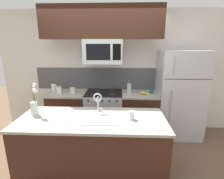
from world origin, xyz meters
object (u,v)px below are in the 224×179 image
object	(u,v)px
banana_bunch	(146,93)
flower_vase	(34,106)
stove_range	(104,113)
storage_jar_short	(73,89)
french_press	(129,88)
drinking_glass	(132,115)
microwave	(103,51)
refrigerator	(179,94)
storage_jar_tall	(54,87)
sink_faucet	(98,100)
coffee_tin	(151,90)
storage_jar_medium	(59,90)

from	to	relation	value
banana_bunch	flower_vase	bearing A→B (deg)	-147.56
stove_range	storage_jar_short	world-z (taller)	storage_jar_short
french_press	drinking_glass	bearing A→B (deg)	-91.47
microwave	refrigerator	size ratio (longest dim) A/B	0.42
stove_range	storage_jar_tall	xyz separation A→B (m)	(-1.06, 0.02, 0.55)
stove_range	storage_jar_short	size ratio (longest dim) A/B	6.64
stove_range	banana_bunch	size ratio (longest dim) A/B	4.90
sink_faucet	coffee_tin	bearing A→B (deg)	47.90
storage_jar_medium	coffee_tin	xyz separation A→B (m)	(1.91, 0.09, -0.01)
french_press	sink_faucet	bearing A→B (deg)	-115.62
microwave	storage_jar_tall	xyz separation A→B (m)	(-1.06, 0.04, -0.74)
refrigerator	storage_jar_medium	xyz separation A→B (m)	(-2.49, -0.06, 0.09)
stove_range	drinking_glass	xyz separation A→B (m)	(0.49, -1.27, 0.51)
storage_jar_tall	sink_faucet	distance (m)	1.50
drinking_glass	storage_jar_medium	bearing A→B (deg)	139.12
drinking_glass	french_press	bearing A→B (deg)	88.53
stove_range	french_press	world-z (taller)	french_press
storage_jar_medium	coffee_tin	world-z (taller)	storage_jar_medium
refrigerator	french_press	world-z (taller)	refrigerator
storage_jar_tall	drinking_glass	size ratio (longest dim) A/B	1.75
stove_range	storage_jar_medium	bearing A→B (deg)	-177.75
storage_jar_short	flower_vase	xyz separation A→B (m)	(-0.24, -1.19, 0.07)
stove_range	banana_bunch	distance (m)	0.98
stove_range	microwave	distance (m)	1.30
coffee_tin	sink_faucet	bearing A→B (deg)	-132.10
microwave	storage_jar_tall	world-z (taller)	microwave
storage_jar_short	refrigerator	bearing A→B (deg)	0.12
storage_jar_short	coffee_tin	distance (m)	1.63
sink_faucet	storage_jar_short	bearing A→B (deg)	122.09
stove_range	coffee_tin	xyz separation A→B (m)	(0.98, 0.05, 0.50)
coffee_tin	sink_faucet	size ratio (longest dim) A/B	0.36
sink_faucet	drinking_glass	xyz separation A→B (m)	(0.49, -0.23, -0.14)
french_press	sink_faucet	distance (m)	1.22
storage_jar_tall	sink_faucet	size ratio (longest dim) A/B	0.70
french_press	coffee_tin	xyz separation A→B (m)	(0.45, -0.01, -0.04)
refrigerator	banana_bunch	size ratio (longest dim) A/B	9.41
storage_jar_medium	banana_bunch	xyz separation A→B (m)	(1.79, -0.03, -0.05)
refrigerator	stove_range	bearing A→B (deg)	-179.26
coffee_tin	stove_range	bearing A→B (deg)	-177.08
storage_jar_medium	french_press	xyz separation A→B (m)	(1.45, 0.10, 0.03)
storage_jar_tall	sink_faucet	xyz separation A→B (m)	(1.06, -1.05, 0.09)
storage_jar_medium	sink_faucet	size ratio (longest dim) A/B	0.46
storage_jar_short	french_press	xyz separation A→B (m)	(1.18, 0.04, 0.03)
refrigerator	french_press	size ratio (longest dim) A/B	6.70
stove_range	flower_vase	distance (m)	1.59
stove_range	microwave	size ratio (longest dim) A/B	1.25
storage_jar_medium	sink_faucet	xyz separation A→B (m)	(0.93, -1.00, 0.13)
microwave	banana_bunch	size ratio (longest dim) A/B	3.92
storage_jar_medium	flower_vase	bearing A→B (deg)	-88.31
storage_jar_tall	storage_jar_short	distance (m)	0.40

